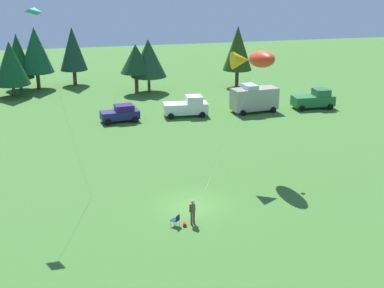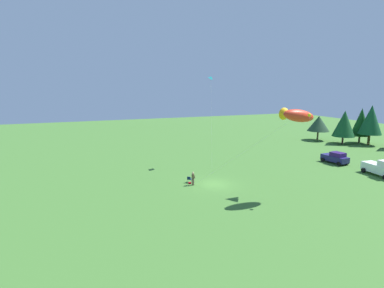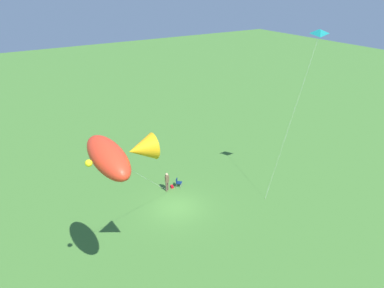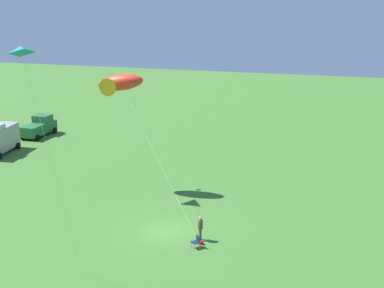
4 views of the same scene
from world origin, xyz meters
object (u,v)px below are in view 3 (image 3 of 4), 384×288
Objects in this scene: kite_delta_teal at (320,33)px; folding_chair at (178,182)px; backpack_on_grass at (172,187)px; person_kite_flyer at (167,180)px; kite_large_fish at (117,155)px.

folding_chair is at bearing -40.02° from kite_delta_teal.
person_kite_flyer is at bearing 17.92° from backpack_on_grass.
kite_large_fish reaches higher than person_kite_flyer.
kite_large_fish is at bearing -69.34° from person_kite_flyer.
folding_chair is at bearing -133.44° from kite_large_fish.
kite_large_fish is (8.18, 9.35, 9.17)m from backpack_on_grass.
folding_chair is 15.45m from kite_large_fish.
folding_chair is (-1.16, -0.07, -0.53)m from person_kite_flyer.
person_kite_flyer is 0.16× the size of kite_large_fish.
person_kite_flyer is 2.12× the size of folding_chair.
person_kite_flyer is 1.11m from backpack_on_grass.
kite_large_fish reaches higher than folding_chair.
backpack_on_grass is 15.45m from kite_large_fish.
kite_delta_teal reaches higher than folding_chair.
folding_chair is 0.07× the size of kite_large_fish.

